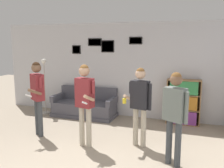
# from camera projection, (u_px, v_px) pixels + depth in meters

# --- Properties ---
(wall_back) EXTENTS (7.92, 0.08, 2.70)m
(wall_back) POSITION_uv_depth(u_px,v_px,m) (125.00, 70.00, 7.18)
(wall_back) COLOR silver
(wall_back) RESTS_ON ground_plane
(couch) EXTENTS (1.85, 0.80, 0.82)m
(couch) POSITION_uv_depth(u_px,v_px,m) (85.00, 107.00, 7.33)
(couch) COLOR #4C4C56
(couch) RESTS_ON ground_plane
(bookshelf) EXTENTS (0.86, 0.30, 1.19)m
(bookshelf) POSITION_uv_depth(u_px,v_px,m) (183.00, 102.00, 6.55)
(bookshelf) COLOR olive
(bookshelf) RESTS_ON ground_plane
(floor_lamp) EXTENTS (0.28, 0.28, 1.66)m
(floor_lamp) POSITION_uv_depth(u_px,v_px,m) (45.00, 85.00, 7.49)
(floor_lamp) COLOR #ADA89E
(floor_lamp) RESTS_ON ground_plane
(person_player_foreground_left) EXTENTS (0.43, 0.60, 1.72)m
(person_player_foreground_left) POSITION_uv_depth(u_px,v_px,m) (37.00, 91.00, 5.67)
(person_player_foreground_left) COLOR #3D4247
(person_player_foreground_left) RESTS_ON ground_plane
(person_player_foreground_center) EXTENTS (0.49, 0.53, 1.72)m
(person_player_foreground_center) POSITION_uv_depth(u_px,v_px,m) (85.00, 97.00, 5.05)
(person_player_foreground_center) COLOR #B7AD99
(person_player_foreground_center) RESTS_ON ground_plane
(person_watcher_holding_cup) EXTENTS (0.55, 0.39, 1.65)m
(person_watcher_holding_cup) POSITION_uv_depth(u_px,v_px,m) (140.00, 99.00, 5.08)
(person_watcher_holding_cup) COLOR #B7AD99
(person_watcher_holding_cup) RESTS_ON ground_plane
(person_spectator_near_bookshelf) EXTENTS (0.45, 0.34, 1.66)m
(person_spectator_near_bookshelf) POSITION_uv_depth(u_px,v_px,m) (175.00, 109.00, 4.27)
(person_spectator_near_bookshelf) COLOR #3D4247
(person_spectator_near_bookshelf) RESTS_ON ground_plane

